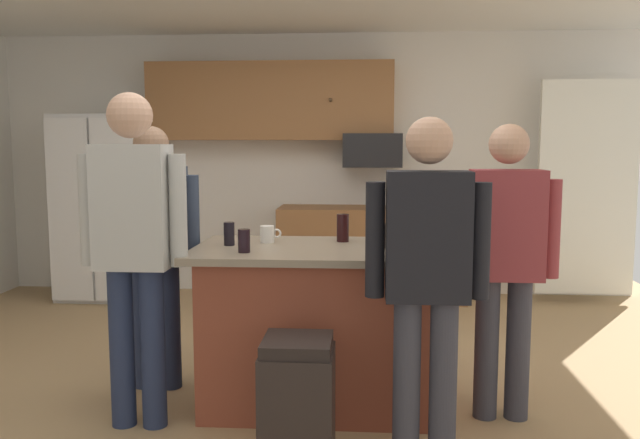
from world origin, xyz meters
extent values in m
plane|color=tan|center=(0.00, 0.00, 0.00)|extent=(7.04, 7.04, 0.00)
cube|color=white|center=(0.00, 2.80, 1.30)|extent=(6.40, 0.10, 2.60)
cube|color=white|center=(2.60, 2.40, 1.10)|extent=(0.90, 0.06, 2.00)
cube|color=#936038|center=(-0.40, 2.60, 1.92)|extent=(2.40, 0.35, 0.75)
sphere|color=#4C3823|center=(0.20, 2.41, 1.93)|extent=(0.04, 0.04, 0.04)
cube|color=#936038|center=(0.60, 2.48, 0.45)|extent=(1.80, 0.60, 0.90)
sphere|color=#4C3823|center=(1.05, 2.17, 0.45)|extent=(0.04, 0.04, 0.04)
cube|color=white|center=(-2.00, 2.40, 0.89)|extent=(0.86, 0.70, 1.79)
cube|color=white|center=(-2.21, 2.03, 0.89)|extent=(0.40, 0.04, 1.71)
cube|color=white|center=(-1.79, 2.03, 0.89)|extent=(0.40, 0.04, 1.71)
cylinder|color=#B2B2B7|center=(-2.00, 2.00, 0.98)|extent=(0.02, 0.02, 0.35)
cube|color=black|center=(0.60, 2.50, 1.45)|extent=(0.56, 0.40, 0.32)
cube|color=brown|center=(0.26, -0.16, 0.44)|extent=(1.25, 0.72, 0.89)
cube|color=gray|center=(0.26, -0.16, 0.91)|extent=(1.39, 0.86, 0.04)
cylinder|color=#383842|center=(1.21, -0.27, 0.39)|extent=(0.13, 0.13, 0.78)
cylinder|color=#383842|center=(1.38, -0.27, 0.39)|extent=(0.13, 0.13, 0.78)
cube|color=maroon|center=(1.29, -0.27, 1.08)|extent=(0.38, 0.22, 0.59)
sphere|color=tan|center=(1.29, -0.27, 1.51)|extent=(0.21, 0.21, 0.21)
cylinder|color=maroon|center=(1.05, -0.27, 1.06)|extent=(0.09, 0.09, 0.53)
cylinder|color=maroon|center=(1.53, -0.27, 1.06)|extent=(0.09, 0.09, 0.53)
cylinder|color=#383842|center=(0.74, -0.82, 0.40)|extent=(0.13, 0.13, 0.79)
cylinder|color=#383842|center=(0.91, -0.82, 0.40)|extent=(0.13, 0.13, 0.79)
cube|color=black|center=(0.82, -0.82, 1.09)|extent=(0.38, 0.22, 0.59)
sphere|color=tan|center=(0.82, -0.82, 1.52)|extent=(0.21, 0.21, 0.21)
cylinder|color=black|center=(0.58, -0.82, 1.07)|extent=(0.09, 0.09, 0.54)
cylinder|color=black|center=(1.06, -0.82, 1.07)|extent=(0.09, 0.09, 0.54)
cylinder|color=#232D4C|center=(-0.83, 0.04, 0.39)|extent=(0.13, 0.13, 0.78)
cylinder|color=#232D4C|center=(-0.66, 0.04, 0.39)|extent=(0.13, 0.13, 0.78)
cube|color=#2D384C|center=(-0.75, 0.04, 1.08)|extent=(0.38, 0.22, 0.59)
sphere|color=#8C664C|center=(-0.75, 0.04, 1.51)|extent=(0.21, 0.21, 0.21)
cylinder|color=#2D384C|center=(-0.99, 0.04, 1.06)|extent=(0.09, 0.09, 0.53)
cylinder|color=#2D384C|center=(-0.51, 0.04, 1.06)|extent=(0.09, 0.09, 0.53)
cylinder|color=#232D4C|center=(-0.75, -0.51, 0.43)|extent=(0.13, 0.13, 0.86)
cylinder|color=#232D4C|center=(-0.58, -0.51, 0.43)|extent=(0.13, 0.13, 0.86)
cube|color=#B7B7B2|center=(-0.67, -0.51, 1.19)|extent=(0.38, 0.22, 0.65)
sphere|color=tan|center=(-0.67, -0.51, 1.66)|extent=(0.23, 0.23, 0.23)
cylinder|color=#B7B7B2|center=(-0.91, -0.51, 1.17)|extent=(0.09, 0.09, 0.58)
cylinder|color=#B7B7B2|center=(-0.43, -0.51, 1.17)|extent=(0.09, 0.09, 0.58)
cylinder|color=black|center=(-0.11, -0.37, 0.99)|extent=(0.07, 0.07, 0.13)
cylinder|color=black|center=(-0.24, -0.14, 1.00)|extent=(0.06, 0.06, 0.13)
cylinder|color=white|center=(-0.04, -0.01, 0.98)|extent=(0.08, 0.08, 0.10)
torus|color=white|center=(0.01, -0.01, 0.98)|extent=(0.06, 0.01, 0.06)
cylinder|color=black|center=(0.63, -0.17, 1.00)|extent=(0.07, 0.07, 0.14)
cylinder|color=black|center=(0.40, 0.05, 1.01)|extent=(0.07, 0.07, 0.17)
cube|color=black|center=(0.23, -0.87, 0.28)|extent=(0.34, 0.34, 0.55)
cube|color=black|center=(0.23, -0.87, 0.58)|extent=(0.32, 0.32, 0.06)
camera|label=1|loc=(0.54, -3.77, 1.51)|focal=36.25mm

